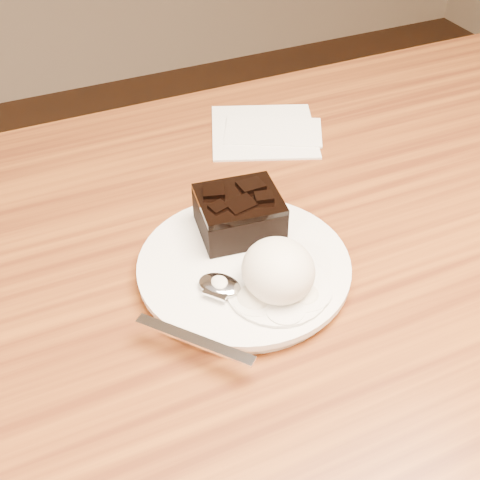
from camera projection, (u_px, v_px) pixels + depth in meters
name	position (u px, v px, depth m)	size (l,w,h in m)	color
dining_table	(275.00, 449.00, 0.88)	(1.20, 0.80, 0.75)	#4F2410
plate	(244.00, 269.00, 0.62)	(0.22, 0.22, 0.02)	white
brownie	(239.00, 216.00, 0.63)	(0.08, 0.07, 0.04)	black
ice_cream_scoop	(278.00, 270.00, 0.56)	(0.07, 0.07, 0.06)	beige
melt_puddle	(277.00, 288.00, 0.58)	(0.10, 0.10, 0.00)	white
spoon	(220.00, 286.00, 0.58)	(0.03, 0.17, 0.01)	silver
napkin	(264.00, 130.00, 0.83)	(0.14, 0.14, 0.01)	white
crumb_a	(277.00, 247.00, 0.62)	(0.01, 0.01, 0.00)	black
crumb_b	(212.00, 285.00, 0.58)	(0.01, 0.01, 0.00)	black
crumb_c	(284.00, 248.00, 0.62)	(0.01, 0.00, 0.00)	black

